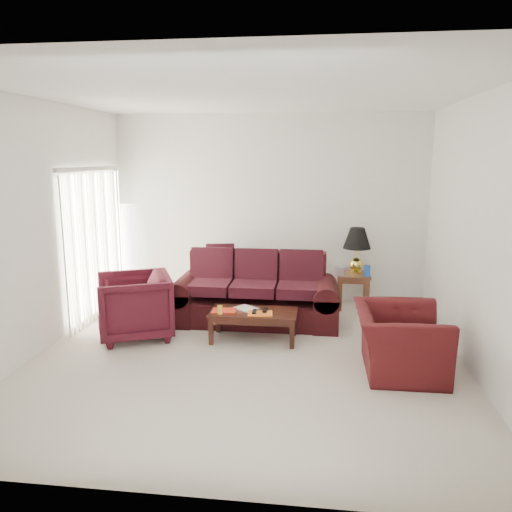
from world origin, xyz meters
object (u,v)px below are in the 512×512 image
at_px(floor_lamp, 130,252).
at_px(coffee_table, 254,326).
at_px(end_table, 353,291).
at_px(armchair_right, 399,341).
at_px(armchair_left, 134,306).
at_px(sofa, 255,289).

xyz_separation_m(floor_lamp, coffee_table, (2.22, -1.54, -0.61)).
distance_m(end_table, floor_lamp, 3.62).
height_order(floor_lamp, armchair_right, floor_lamp).
distance_m(end_table, coffee_table, 2.09).
height_order(armchair_left, coffee_table, armchair_left).
bearing_deg(end_table, floor_lamp, -179.23).
xyz_separation_m(end_table, coffee_table, (-1.36, -1.59, -0.08)).
height_order(armchair_right, coffee_table, armchair_right).
relative_size(sofa, coffee_table, 2.11).
bearing_deg(armchair_right, floor_lamp, 59.60).
xyz_separation_m(end_table, armchair_left, (-2.91, -1.67, 0.15)).
bearing_deg(coffee_table, sofa, 120.58).
distance_m(end_table, armchair_left, 3.36).
xyz_separation_m(floor_lamp, armchair_right, (3.93, -2.28, -0.45)).
relative_size(end_table, armchair_right, 0.50).
distance_m(armchair_left, armchair_right, 3.33).
height_order(floor_lamp, coffee_table, floor_lamp).
xyz_separation_m(sofa, armchair_right, (1.78, -1.46, -0.13)).
distance_m(sofa, armchair_left, 1.68).
relative_size(sofa, end_table, 4.30).
distance_m(sofa, floor_lamp, 2.32).
distance_m(sofa, armchair_right, 2.31).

